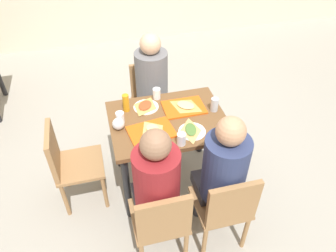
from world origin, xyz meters
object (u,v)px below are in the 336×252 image
object	(u,v)px
main_table	(168,130)
pizza_slice_b	(186,106)
person_in_red	(156,184)
plastic_cup_a	(157,94)
paper_plate_near_edge	(192,131)
person_far_side	(153,84)
foil_bundle	(118,124)
condiment_bottle	(126,103)
chair_near_right	(225,207)
plastic_cup_c	(120,118)
tray_red_near	(151,132)
tray_red_far	(184,107)
pizza_slice_c	(145,106)
chair_near_left	(161,221)
plastic_cup_b	(181,139)
person_in_brown_jacket	(222,171)
soda_can	(214,105)
chair_left_end	(68,162)
pizza_slice_a	(153,129)
pizza_slice_d	(191,130)
chair_far_side	(150,96)
paper_plate_center	(146,107)

from	to	relation	value
main_table	pizza_slice_b	distance (m)	0.27
person_in_red	plastic_cup_a	bearing A→B (deg)	76.71
paper_plate_near_edge	person_far_side	bearing A→B (deg)	100.14
foil_bundle	condiment_bottle	bearing A→B (deg)	66.33
chair_near_right	plastic_cup_c	size ratio (longest dim) A/B	8.38
tray_red_near	paper_plate_near_edge	distance (m)	0.33
tray_red_far	paper_plate_near_edge	xyz separation A→B (m)	(-0.02, -0.32, -0.00)
main_table	foil_bundle	bearing A→B (deg)	-177.44
main_table	plastic_cup_c	bearing A→B (deg)	171.88
pizza_slice_c	foil_bundle	xyz separation A→B (m)	(-0.26, -0.23, 0.03)
chair_near_left	pizza_slice_b	distance (m)	1.02
main_table	tray_red_near	size ratio (longest dim) A/B	2.72
plastic_cup_c	plastic_cup_b	bearing A→B (deg)	-41.82
plastic_cup_b	person_in_brown_jacket	bearing A→B (deg)	-53.68
plastic_cup_c	soda_can	bearing A→B (deg)	-2.64
main_table	chair_left_end	distance (m)	0.89
person_far_side	pizza_slice_a	xyz separation A→B (m)	(-0.16, -0.74, 0.07)
pizza_slice_b	pizza_slice_d	bearing A→B (deg)	-99.35
pizza_slice_b	pizza_slice_c	size ratio (longest dim) A/B	1.07
person_far_side	person_in_brown_jacket	bearing A→B (deg)	-78.77
pizza_slice_d	plastic_cup_b	size ratio (longest dim) A/B	2.44
person_in_brown_jacket	tray_red_near	world-z (taller)	person_in_brown_jacket
tray_red_near	plastic_cup_a	size ratio (longest dim) A/B	3.60
chair_left_end	pizza_slice_a	distance (m)	0.79
pizza_slice_a	chair_left_end	bearing A→B (deg)	170.37
condiment_bottle	foil_bundle	size ratio (longest dim) A/B	1.60
pizza_slice_a	pizza_slice_d	size ratio (longest dim) A/B	0.90
tray_red_near	paper_plate_near_edge	world-z (taller)	tray_red_near
person_far_side	condiment_bottle	distance (m)	0.54
chair_far_side	pizza_slice_a	distance (m)	0.95
tray_red_near	plastic_cup_c	world-z (taller)	plastic_cup_c
person_in_brown_jacket	condiment_bottle	world-z (taller)	person_in_brown_jacket
paper_plate_near_edge	plastic_cup_a	distance (m)	0.55
soda_can	main_table	bearing A→B (deg)	-177.44
main_table	chair_far_side	world-z (taller)	chair_far_side
paper_plate_near_edge	pizza_slice_c	xyz separation A→B (m)	(-0.30, 0.41, 0.01)
pizza_slice_c	foil_bundle	world-z (taller)	foil_bundle
person_in_red	paper_plate_center	size ratio (longest dim) A/B	5.67
chair_left_end	person_far_side	size ratio (longest dim) A/B	0.67
person_in_red	paper_plate_center	bearing A→B (deg)	83.20
chair_left_end	tray_red_near	xyz separation A→B (m)	(0.70, -0.13, 0.30)
pizza_slice_b	pizza_slice_d	size ratio (longest dim) A/B	1.12
main_table	soda_can	bearing A→B (deg)	2.56
pizza_slice_a	condiment_bottle	xyz separation A→B (m)	(-0.16, 0.33, 0.06)
chair_near_left	plastic_cup_a	size ratio (longest dim) A/B	8.38
chair_left_end	plastic_cup_c	bearing A→B (deg)	6.61
plastic_cup_a	soda_can	distance (m)	0.53
soda_can	person_far_side	bearing A→B (deg)	124.85
person_in_brown_jacket	chair_left_end	bearing A→B (deg)	151.14
pizza_slice_a	soda_can	xyz separation A→B (m)	(0.57, 0.14, 0.04)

